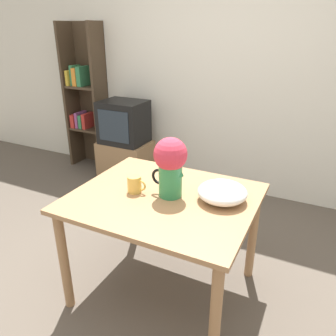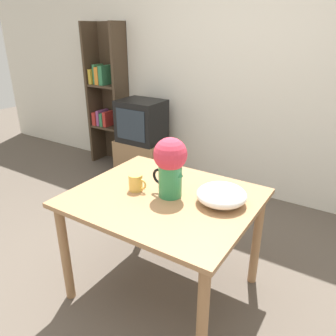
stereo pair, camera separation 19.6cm
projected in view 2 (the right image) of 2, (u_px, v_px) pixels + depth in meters
name	position (u px, v px, depth m)	size (l,w,h in m)	color
ground_plane	(132.00, 295.00, 2.26)	(12.00, 12.00, 0.00)	brown
wall_back	(249.00, 71.00, 3.25)	(8.00, 0.05, 2.60)	silver
table	(164.00, 210.00, 2.07)	(1.11, 0.93, 0.74)	#A3754C
flower_vase	(170.00, 163.00, 1.94)	(0.23, 0.20, 0.37)	#2D844C
coffee_mug	(136.00, 183.00, 2.07)	(0.13, 0.09, 0.11)	gold
white_bowl	(222.00, 195.00, 1.92)	(0.30, 0.30, 0.11)	white
tv_stand	(143.00, 160.00, 3.92)	(0.58, 0.42, 0.48)	#8E6B47
tv_set	(141.00, 121.00, 3.73)	(0.49, 0.41, 0.47)	black
bookshelf	(107.00, 97.00, 4.20)	(0.50, 0.28, 1.77)	#423323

